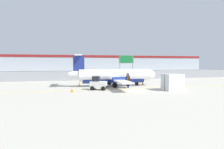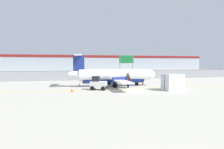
% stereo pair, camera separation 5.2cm
% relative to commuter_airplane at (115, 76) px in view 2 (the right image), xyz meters
% --- Properties ---
extents(ground_plane, '(140.00, 140.00, 0.01)m').
position_rel_commuter_airplane_xyz_m(ground_plane, '(0.68, -3.59, -1.60)').
color(ground_plane, '#B7B2A3').
extents(perimeter_fence, '(98.00, 0.10, 2.10)m').
position_rel_commuter_airplane_xyz_m(perimeter_fence, '(0.68, 12.41, -0.49)').
color(perimeter_fence, gray).
rests_on(perimeter_fence, ground).
extents(parking_lot_strip, '(98.00, 17.00, 0.12)m').
position_rel_commuter_airplane_xyz_m(parking_lot_strip, '(0.68, 23.91, -1.54)').
color(parking_lot_strip, '#38383A').
rests_on(parking_lot_strip, ground).
extents(background_building, '(91.00, 8.10, 6.50)m').
position_rel_commuter_airplane_xyz_m(background_building, '(0.68, 42.40, 1.66)').
color(background_building, '#A8B2BC').
rests_on(background_building, ground).
extents(commuter_airplane, '(14.41, 16.06, 4.92)m').
position_rel_commuter_airplane_xyz_m(commuter_airplane, '(0.00, 0.00, 0.00)').
color(commuter_airplane, white).
rests_on(commuter_airplane, ground).
extents(baggage_tug, '(2.58, 2.10, 1.88)m').
position_rel_commuter_airplane_xyz_m(baggage_tug, '(-3.53, -3.93, -0.75)').
color(baggage_tug, silver).
rests_on(baggage_tug, ground).
extents(ground_crew_worker, '(0.48, 0.48, 1.70)m').
position_rel_commuter_airplane_xyz_m(ground_crew_worker, '(1.14, -2.99, -0.65)').
color(ground_crew_worker, '#191E4C').
rests_on(ground_crew_worker, ground).
extents(cargo_container, '(2.48, 2.09, 2.20)m').
position_rel_commuter_airplane_xyz_m(cargo_container, '(6.09, -6.87, -0.50)').
color(cargo_container, silver).
rests_on(cargo_container, ground).
extents(traffic_cone_near_left, '(0.36, 0.36, 0.64)m').
position_rel_commuter_airplane_xyz_m(traffic_cone_near_left, '(5.08, 0.68, -1.29)').
color(traffic_cone_near_left, orange).
rests_on(traffic_cone_near_left, ground).
extents(traffic_cone_near_right, '(0.36, 0.36, 0.64)m').
position_rel_commuter_airplane_xyz_m(traffic_cone_near_right, '(-5.44, 2.62, -1.29)').
color(traffic_cone_near_right, orange).
rests_on(traffic_cone_near_right, ground).
extents(traffic_cone_far_left, '(0.36, 0.36, 0.64)m').
position_rel_commuter_airplane_xyz_m(traffic_cone_far_left, '(-7.12, -5.22, -1.29)').
color(traffic_cone_far_left, orange).
rests_on(traffic_cone_far_left, ground).
extents(parked_car_0, '(4.22, 2.05, 1.58)m').
position_rel_commuter_airplane_xyz_m(parked_car_0, '(-13.41, 19.57, -0.71)').
color(parked_car_0, red).
rests_on(parked_car_0, parking_lot_strip).
extents(parked_car_1, '(4.31, 2.23, 1.58)m').
position_rel_commuter_airplane_xyz_m(parked_car_1, '(-8.49, 21.22, -0.71)').
color(parked_car_1, '#19662D').
rests_on(parked_car_1, parking_lot_strip).
extents(parked_car_2, '(4.30, 2.20, 1.58)m').
position_rel_commuter_airplane_xyz_m(parked_car_2, '(-2.78, 30.14, -0.71)').
color(parked_car_2, black).
rests_on(parked_car_2, parking_lot_strip).
extents(parked_car_3, '(4.27, 2.14, 1.58)m').
position_rel_commuter_airplane_xyz_m(parked_car_3, '(3.47, 21.69, -0.71)').
color(parked_car_3, slate).
rests_on(parked_car_3, parking_lot_strip).
extents(parked_car_4, '(4.30, 2.22, 1.58)m').
position_rel_commuter_airplane_xyz_m(parked_car_4, '(9.04, 20.37, -0.71)').
color(parked_car_4, black).
rests_on(parked_car_4, parking_lot_strip).
extents(parked_car_5, '(4.30, 2.21, 1.58)m').
position_rel_commuter_airplane_xyz_m(parked_car_5, '(13.69, 26.90, -0.71)').
color(parked_car_5, '#B28C19').
rests_on(parked_car_5, parking_lot_strip).
extents(highway_sign, '(3.60, 0.14, 5.50)m').
position_rel_commuter_airplane_xyz_m(highway_sign, '(6.80, 14.27, 2.54)').
color(highway_sign, slate).
rests_on(highway_sign, ground).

